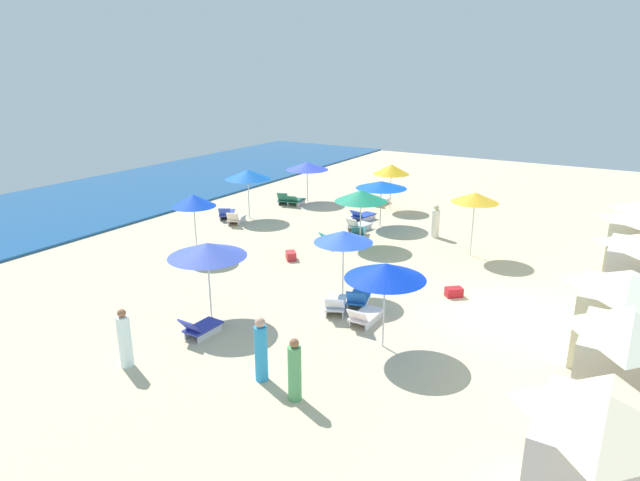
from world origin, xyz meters
The scene contains 35 objects.
ground_plane centered at (0.00, 0.00, 0.00)m, with size 60.00×60.00×0.00m, color beige.
ocean centered at (0.00, 24.20, 0.06)m, with size 60.00×11.60×0.12m, color #194C87.
cabana_0 centered at (-7.80, -3.23, 1.30)m, with size 2.42×2.25×2.53m.
cabana_1 centered at (-4.57, -3.41, 1.42)m, with size 2.38×2.03×2.75m.
cabana_2 centered at (-1.43, -3.23, 1.27)m, with size 2.42×2.39×2.48m.
cabana_4 centered at (4.81, -3.40, 1.40)m, with size 2.01×2.32×2.74m.
umbrella_0 centered at (-1.33, 5.17, 2.10)m, with size 1.99×1.99×2.30m.
lounge_chair_0_0 centered at (-2.67, 4.69, 0.27)m, with size 1.60×1.17×0.73m.
lounge_chair_0_1 centered at (-1.92, 4.25, 0.29)m, with size 1.49×0.96×0.76m.
umbrella_1 centered at (7.17, 7.74, 2.04)m, with size 2.49×2.49×2.22m.
lounge_chair_1_0 centered at (5.81, 8.26, 0.25)m, with size 1.42×0.87×0.69m.
lounge_chair_1_1 centered at (7.49, 8.87, 0.26)m, with size 1.53×0.90×0.64m.
umbrella_2 centered at (4.89, 14.11, 2.29)m, with size 2.32×2.32×2.53m.
lounge_chair_2_0 centered at (3.69, 14.00, 0.26)m, with size 1.45×1.01×0.71m.
lounge_chair_2_1 centered at (4.25, 15.08, 0.26)m, with size 1.57×1.25×0.69m.
umbrella_3 centered at (-5.00, 7.85, 2.23)m, with size 2.40×2.40×2.45m.
lounge_chair_3_0 centered at (-6.13, 7.25, 0.27)m, with size 1.28×0.64×0.71m.
umbrella_4 centered at (9.54, 13.50, 2.06)m, with size 2.43×2.43×2.28m.
lounge_chair_4_0 centered at (8.45, 13.60, 0.26)m, with size 1.34×0.81×0.64m.
lounge_chair_4_1 centered at (8.42, 14.29, 0.25)m, with size 1.51×1.00×0.75m.
umbrella_5 centered at (10.38, 8.65, 2.20)m, with size 1.97×1.97×2.47m.
lounge_chair_5_0 centered at (11.08, 9.61, 0.27)m, with size 1.44×0.70×0.68m.
umbrella_6 centered at (-3.94, 2.45, 2.26)m, with size 2.23×2.23×2.48m.
lounge_chair_6_0 centered at (-2.92, 3.53, 0.25)m, with size 1.39×0.64×0.66m.
umbrella_7 centered at (3.96, 7.21, 2.20)m, with size 2.29×2.29×2.45m.
lounge_chair_7_0 centered at (3.33, 8.13, 0.23)m, with size 1.54×1.18×0.60m.
lounge_chair_7_1 centered at (4.80, 7.70, 0.26)m, with size 1.59×1.04×0.70m.
umbrella_8 centered at (5.00, 2.60, 2.47)m, with size 1.90×1.90×2.68m.
umbrella_9 centered at (-0.76, 12.44, 2.31)m, with size 1.82×1.82×2.56m.
beachgoer_0 centered at (-7.35, 3.13, 0.75)m, with size 0.43×0.43×1.59m.
beachgoer_1 centered at (6.70, 4.75, 0.71)m, with size 0.43×0.43×1.53m.
beachgoer_2 centered at (-8.37, 7.74, 0.76)m, with size 0.47×0.47×1.63m.
beachgoer_3 centered at (-7.07, 4.32, 0.82)m, with size 0.44×0.44×1.71m.
cooler_box_0 centered at (0.72, 8.70, 0.17)m, with size 0.54×0.37×0.34m, color red.
cooler_box_1 centered at (0.50, 1.84, 0.16)m, with size 0.56×0.36×0.32m, color red.
Camera 1 is at (-16.63, -3.16, 7.54)m, focal length 30.72 mm.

